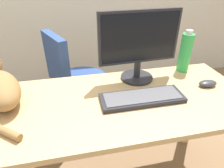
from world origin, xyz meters
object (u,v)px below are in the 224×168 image
Objects in this scene: computer_mouse at (208,83)px; water_bottle at (185,52)px; office_chair at (77,92)px; keyboard at (142,98)px; monitor at (139,44)px.

water_bottle is at bearing 100.24° from computer_mouse.
computer_mouse is (0.76, -0.60, 0.34)m from office_chair.
office_chair is 0.81m from keyboard.
keyboard is (-0.05, -0.23, -0.21)m from monitor.
monitor is 0.36m from water_bottle.
computer_mouse is 0.40× the size of water_bottle.
monitor is 0.32m from keyboard.
office_chair is 1.93× the size of monitor.
office_chair is 0.93m from water_bottle.
monitor is at bearing -48.62° from office_chair.
monitor is at bearing -172.42° from water_bottle.
office_chair is at bearing 151.87° from water_bottle.
office_chair is at bearing 131.38° from monitor.
water_bottle reaches higher than keyboard.
water_bottle is at bearing 35.58° from keyboard.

